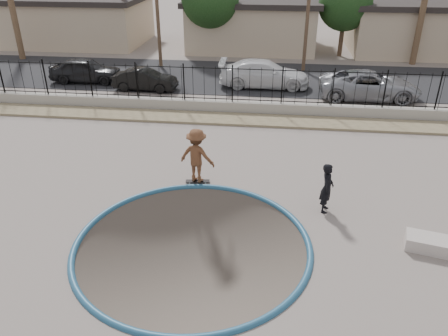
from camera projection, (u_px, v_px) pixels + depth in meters
name	position (u px, v px, depth m)	size (l,w,h in m)	color
ground	(235.00, 120.00, 24.78)	(120.00, 120.00, 2.20)	slate
bowl_pit	(193.00, 245.00, 12.82)	(6.84, 6.84, 1.80)	#4B4239
coping_ring	(193.00, 245.00, 12.82)	(7.04, 7.04, 0.20)	#225171
rock_strip	(230.00, 119.00, 21.79)	(42.00, 1.60, 0.11)	#9D8B67
retaining_wall	(232.00, 107.00, 22.64)	(42.00, 0.45, 0.60)	#9E988B
fence	(232.00, 84.00, 22.09)	(40.00, 0.04, 1.80)	black
street	(243.00, 77.00, 28.68)	(90.00, 8.00, 0.04)	black
house_west	(79.00, 19.00, 37.74)	(11.60, 8.60, 3.90)	#C3AB8B
house_center	(252.00, 23.00, 36.15)	(10.60, 8.60, 3.90)	#C3AB8B
house_east	(428.00, 26.00, 34.66)	(12.60, 8.60, 3.90)	#C3AB8B
street_tree_mid	(345.00, 4.00, 32.34)	(3.96, 3.96, 5.83)	#473323
skater	(197.00, 158.00, 15.67)	(1.30, 0.75, 2.02)	brown
skateboard	(198.00, 181.00, 16.10)	(0.90, 0.34, 0.08)	black
videographer	(327.00, 188.00, 14.08)	(0.62, 0.41, 1.70)	black
concrete_ledge	(435.00, 245.00, 12.50)	(1.60, 0.70, 0.40)	#B4A9A0
car_a	(86.00, 70.00, 27.34)	(1.76, 4.37, 1.49)	black
car_b	(145.00, 80.00, 25.87)	(1.31, 3.76, 1.24)	black
car_c	(264.00, 74.00, 26.39)	(2.21, 5.43, 1.58)	white
car_d	(369.00, 85.00, 24.36)	(2.56, 5.55, 1.54)	#96979E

